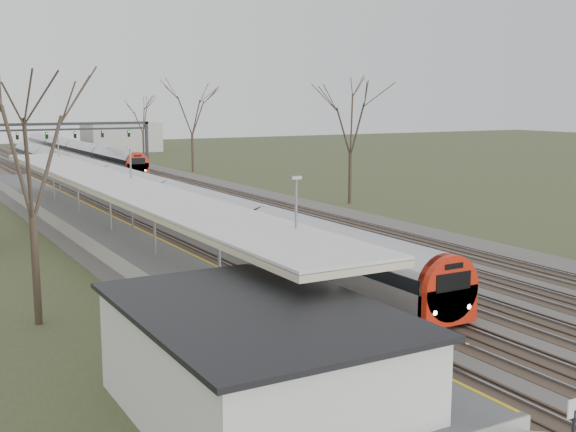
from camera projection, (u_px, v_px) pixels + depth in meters
name	position (u px, v px, depth m)	size (l,w,h in m)	color
track_bed	(147.00, 196.00, 66.54)	(24.00, 160.00, 0.22)	#474442
platform	(96.00, 230.00, 46.90)	(3.50, 69.00, 1.00)	#9E9B93
canopy	(114.00, 184.00, 42.49)	(4.10, 50.00, 3.11)	slate
station_building	(255.00, 367.00, 19.72)	(6.00, 9.00, 3.20)	silver
signal_gantry	(69.00, 132.00, 91.52)	(21.00, 0.59, 6.08)	black
tree_west_near	(29.00, 141.00, 27.42)	(5.00, 5.00, 10.30)	#2D231C
tree_east_far	(351.00, 119.00, 60.94)	(5.00, 5.00, 10.30)	#2D231C
train_near	(114.00, 182.00, 65.84)	(2.62, 90.21, 3.05)	#9C9EA5
train_far	(75.00, 150.00, 107.29)	(2.62, 60.21, 3.05)	#9C9EA5
passenger	(420.00, 347.00, 20.55)	(0.63, 0.41, 1.72)	#2E4F5B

